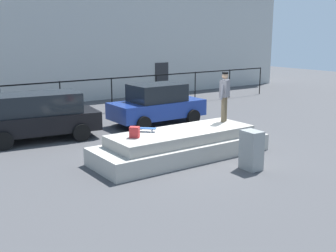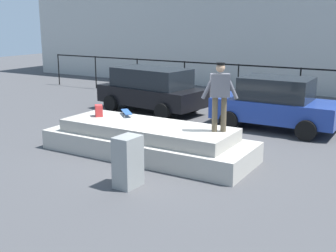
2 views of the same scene
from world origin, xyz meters
name	(u,v)px [view 1 (image 1 of 2)]	position (x,y,z in m)	size (l,w,h in m)	color
ground_plane	(189,152)	(0.00, 0.00, 0.00)	(60.00, 60.00, 0.00)	#424244
concrete_ledge	(182,145)	(-0.57, -0.35, 0.40)	(5.83, 2.02, 0.87)	#ADA89E
skateboarder	(225,93)	(1.42, -0.12, 1.87)	(0.83, 0.54, 1.71)	brown
skateboard	(144,128)	(-1.65, 0.20, 0.97)	(0.70, 0.69, 0.12)	#264C8C
backpack	(135,132)	(-2.27, -0.29, 1.04)	(0.28, 0.20, 0.33)	red
car_black_hatchback_near	(38,115)	(-3.56, 4.48, 0.92)	(4.52, 2.52, 1.73)	black
car_blue_sedan_mid	(157,104)	(1.52, 4.20, 0.88)	(4.07, 2.05, 1.74)	navy
utility_box	(251,150)	(0.33, -2.49, 0.57)	(0.44, 0.60, 1.15)	gray
fence_row	(87,89)	(0.00, 8.00, 1.24)	(24.06, 0.06, 1.70)	black
warehouse_building	(37,40)	(0.00, 14.87, 3.43)	(34.84, 6.77, 6.84)	#B2B2AD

